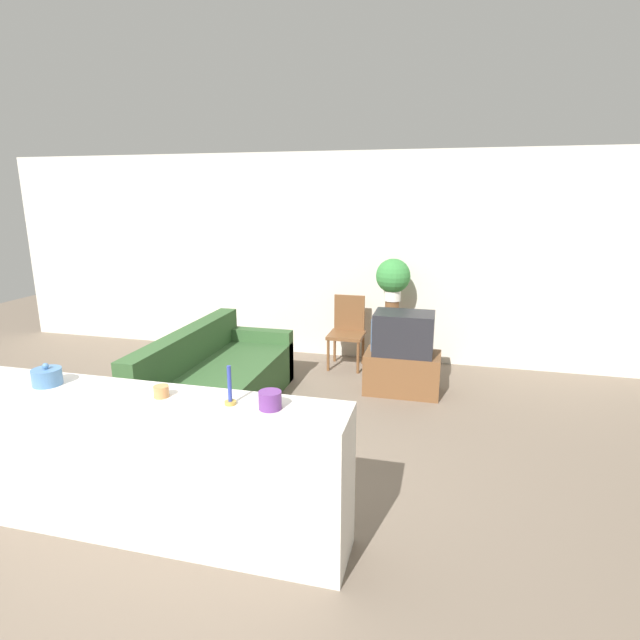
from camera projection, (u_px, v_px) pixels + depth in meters
ground_plane at (191, 486)px, 3.82m from camera, size 14.00×14.00×0.00m
wall_back at (309, 257)px, 6.71m from camera, size 9.00×0.06×2.70m
couch at (217, 383)px, 5.10m from camera, size 0.91×2.09×0.83m
tv_stand at (402, 373)px, 5.58m from camera, size 0.83×0.47×0.46m
television at (403, 333)px, 5.46m from camera, size 0.66×0.45×0.46m
wooden_chair at (347, 328)px, 6.40m from camera, size 0.44×0.44×0.91m
plant_stand at (391, 334)px, 6.34m from camera, size 0.18×0.18×0.88m
potted_plant at (393, 277)px, 6.16m from camera, size 0.43×0.43×0.52m
foreground_counter at (147, 464)px, 3.20m from camera, size 2.64×0.44×0.96m
decorative_bowl at (47, 377)px, 3.23m from camera, size 0.18×0.18×0.15m
candle_jar at (161, 391)px, 3.04m from camera, size 0.09×0.09×0.07m
candlestick at (230, 392)px, 2.92m from camera, size 0.07×0.07×0.24m
coffee_tin at (270, 400)px, 2.87m from camera, size 0.13×0.13×0.10m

